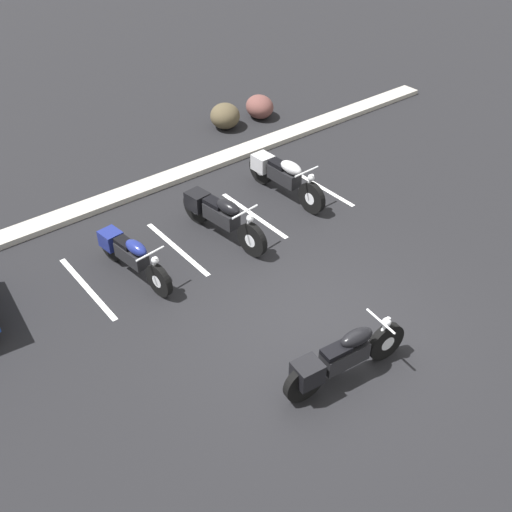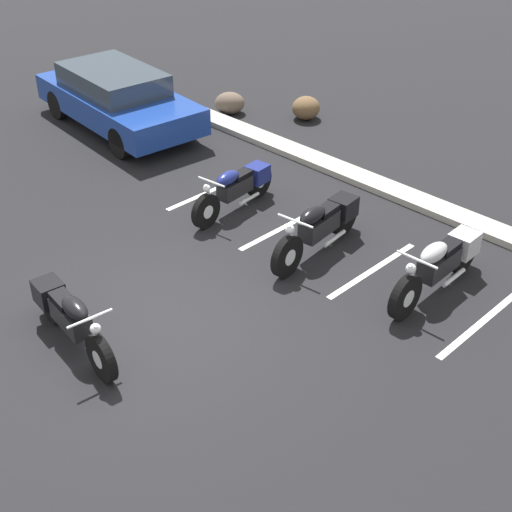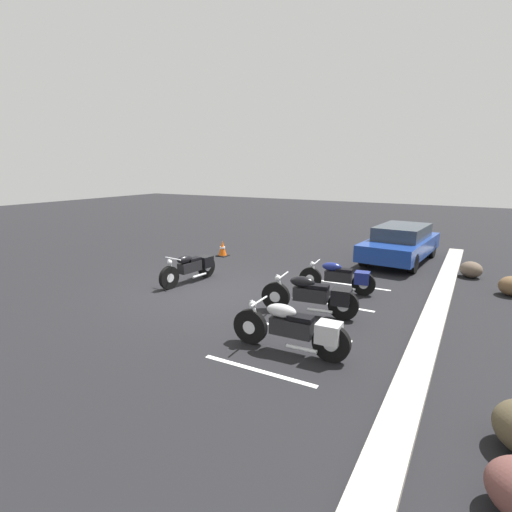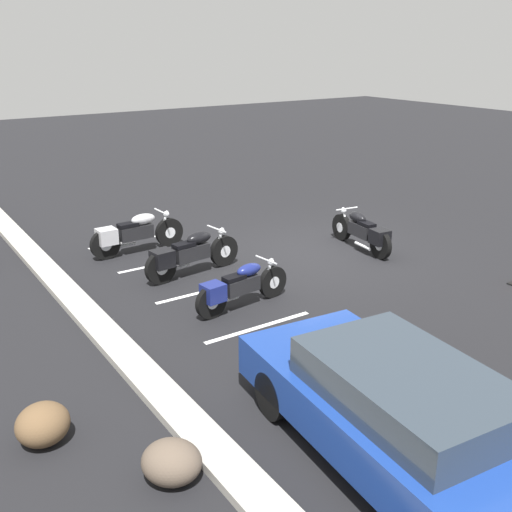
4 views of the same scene
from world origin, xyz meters
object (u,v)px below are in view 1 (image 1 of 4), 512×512
object	(u,v)px
parked_bike_2	(282,175)
landscape_rock_1	(225,116)
motorcycle_black_featured	(341,358)
parked_bike_0	(130,254)
parked_bike_1	(219,215)
landscape_rock_0	(260,107)

from	to	relation	value
parked_bike_2	landscape_rock_1	world-z (taller)	parked_bike_2
motorcycle_black_featured	parked_bike_2	distance (m)	5.28
parked_bike_0	parked_bike_2	xyz separation A→B (m)	(3.89, 0.39, 0.05)
parked_bike_0	parked_bike_2	size ratio (longest dim) A/B	0.90
motorcycle_black_featured	parked_bike_1	bearing A→B (deg)	85.57
motorcycle_black_featured	landscape_rock_1	xyz separation A→B (m)	(3.79, 8.00, -0.13)
parked_bike_0	parked_bike_2	bearing A→B (deg)	89.12
parked_bike_0	landscape_rock_0	size ratio (longest dim) A/B	2.32
motorcycle_black_featured	parked_bike_1	size ratio (longest dim) A/B	0.95
motorcycle_black_featured	parked_bike_2	bearing A→B (deg)	65.30
parked_bike_0	landscape_rock_1	world-z (taller)	parked_bike_0
parked_bike_1	landscape_rock_1	bearing A→B (deg)	135.83
motorcycle_black_featured	parked_bike_0	world-z (taller)	motorcycle_black_featured
parked_bike_1	parked_bike_2	distance (m)	1.98
parked_bike_0	landscape_rock_1	xyz separation A→B (m)	(4.93, 3.88, -0.11)
motorcycle_black_featured	parked_bike_1	xyz separation A→B (m)	(0.80, 4.11, 0.02)
motorcycle_black_featured	landscape_rock_0	xyz separation A→B (m)	(4.89, 7.93, -0.15)
landscape_rock_1	motorcycle_black_featured	bearing A→B (deg)	-115.33
motorcycle_black_featured	landscape_rock_0	distance (m)	9.32
parked_bike_2	landscape_rock_1	size ratio (longest dim) A/B	2.60
landscape_rock_0	landscape_rock_1	distance (m)	1.10
parked_bike_1	landscape_rock_0	xyz separation A→B (m)	(4.08, 3.82, -0.18)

